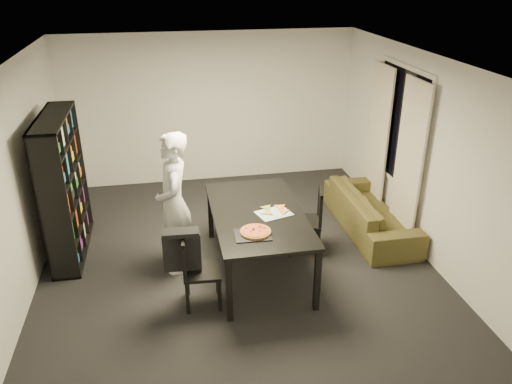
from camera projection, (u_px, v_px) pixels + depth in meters
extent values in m
cube|color=black|center=(235.00, 257.00, 6.73)|extent=(5.00, 5.50, 0.01)
cube|color=white|center=(232.00, 61.00, 5.64)|extent=(5.00, 5.50, 0.01)
cube|color=white|center=(210.00, 109.00, 8.63)|extent=(5.00, 0.01, 2.60)
cube|color=white|center=(289.00, 302.00, 3.73)|extent=(5.00, 0.01, 2.60)
cube|color=white|center=(20.00, 183.00, 5.75)|extent=(0.01, 5.50, 2.60)
cube|color=white|center=(420.00, 154.00, 6.61)|extent=(0.01, 5.50, 2.60)
cube|color=black|center=(401.00, 126.00, 7.06)|extent=(0.02, 1.40, 1.60)
cube|color=white|center=(400.00, 126.00, 7.06)|extent=(0.03, 1.52, 1.72)
cube|color=beige|center=(409.00, 163.00, 6.73)|extent=(0.03, 0.70, 2.25)
cube|color=beige|center=(377.00, 138.00, 7.65)|extent=(0.03, 0.70, 2.25)
cube|color=black|center=(64.00, 187.00, 6.49)|extent=(0.35, 1.50, 1.90)
cube|color=black|center=(258.00, 214.00, 6.13)|extent=(1.10, 1.98, 0.04)
cube|color=black|center=(229.00, 290.00, 5.38)|extent=(0.07, 0.07, 0.78)
cube|color=black|center=(317.00, 280.00, 5.55)|extent=(0.07, 0.07, 0.78)
cube|color=black|center=(210.00, 213.00, 7.05)|extent=(0.07, 0.07, 0.78)
cube|color=black|center=(279.00, 207.00, 7.22)|extent=(0.07, 0.07, 0.78)
cube|color=black|center=(202.00, 271.00, 5.65)|extent=(0.44, 0.44, 0.04)
cube|color=black|center=(184.00, 254.00, 5.52)|extent=(0.06, 0.42, 0.45)
cube|color=black|center=(183.00, 238.00, 5.44)|extent=(0.05, 0.40, 0.05)
cube|color=black|center=(220.00, 296.00, 5.60)|extent=(0.04, 0.04, 0.41)
cube|color=black|center=(218.00, 278.00, 5.92)|extent=(0.04, 0.04, 0.41)
cube|color=black|center=(188.00, 298.00, 5.56)|extent=(0.04, 0.04, 0.41)
cube|color=black|center=(187.00, 280.00, 5.88)|extent=(0.04, 0.04, 0.41)
cube|color=black|center=(305.00, 222.00, 6.70)|extent=(0.53, 0.53, 0.04)
cube|color=black|center=(320.00, 205.00, 6.58)|extent=(0.15, 0.43, 0.46)
cube|color=black|center=(321.00, 191.00, 6.49)|extent=(0.13, 0.41, 0.05)
cube|color=black|center=(290.00, 230.00, 6.97)|extent=(0.04, 0.04, 0.42)
cube|color=black|center=(290.00, 243.00, 6.64)|extent=(0.04, 0.04, 0.42)
cube|color=black|center=(317.00, 230.00, 6.95)|extent=(0.04, 0.04, 0.42)
cube|color=black|center=(318.00, 244.00, 6.62)|extent=(0.04, 0.04, 0.42)
cube|color=black|center=(182.00, 252.00, 5.51)|extent=(0.42, 0.10, 0.45)
cube|color=black|center=(181.00, 233.00, 5.41)|extent=(0.41, 0.20, 0.05)
imported|color=silver|center=(174.00, 204.00, 6.13)|extent=(0.44, 0.67, 1.82)
cube|color=black|center=(252.00, 235.00, 5.60)|extent=(0.41, 0.33, 0.01)
cylinder|color=#AF7632|center=(256.00, 232.00, 5.62)|extent=(0.35, 0.35, 0.02)
cylinder|color=gold|center=(256.00, 231.00, 5.61)|extent=(0.31, 0.31, 0.01)
cube|color=silver|center=(274.00, 213.00, 6.07)|extent=(0.47, 0.40, 0.01)
imported|color=#403919|center=(371.00, 212.00, 7.29)|extent=(0.78, 2.00, 0.58)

